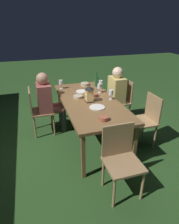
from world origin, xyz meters
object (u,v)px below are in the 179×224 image
Objects in this scene: wine_glass_c at (101,83)px; bowl_dip at (78,97)px; lantern_centerpiece at (89,93)px; bowl_salad at (85,84)px; chair_head_near at (121,157)px; chair_side_left_a at (146,118)px; green_bottle_on_table at (96,81)px; person_in_mustard at (114,93)px; plate_a at (97,107)px; wine_glass_b at (61,83)px; wine_glass_d at (111,93)px; chair_side_left_b at (122,99)px; person_in_rust at (48,100)px; bowl_bread at (94,95)px; wine_glass_a at (99,87)px; plate_b at (82,91)px; bowl_olives at (104,118)px; chair_side_right_b at (38,109)px; dining_table at (90,103)px.

bowl_dip is at bearing 120.92° from wine_glass_c.
bowl_salad is (0.86, -0.17, -0.12)m from lantern_centerpiece.
chair_head_near is at bearing 175.75° from bowl_salad.
chair_side_left_a is 3.00× the size of green_bottle_on_table.
person_in_mustard is 4.81× the size of plate_a.
wine_glass_d is at bearing -139.52° from wine_glass_b.
lantern_centerpiece reaches higher than wine_glass_b.
chair_head_near is 5.15× the size of wine_glass_c.
person_in_rust reaches higher than chair_side_left_b.
green_bottle_on_table is 2.25× the size of bowl_bread.
bowl_dip is (-0.28, 0.80, 0.12)m from person_in_mustard.
chair_side_left_a and chair_side_left_b have the same top height.
chair_head_near is at bearing -173.67° from bowl_dip.
wine_glass_a is 0.35m from plate_b.
wine_glass_b is at bearing 38.54° from bowl_bread.
chair_side_left_a is at bearing -121.12° from person_in_rust.
bowl_dip is at bearing 109.25° from person_in_mustard.
green_bottle_on_table is at bearing -15.45° from bowl_olives.
wine_glass_a is 0.69m from plate_a.
wine_glass_d is 0.43m from plate_a.
chair_side_left_b is 3.28× the size of lantern_centerpiece.
green_bottle_on_table is at bearing -95.81° from wine_glass_b.
wine_glass_d reaches higher than bowl_bread.
wine_glass_c is at bearing -59.08° from bowl_dip.
bowl_bread reaches higher than bowl_dip.
bowl_salad is (0.36, 0.49, 0.13)m from person_in_mustard.
plate_b is 0.34m from bowl_bread.
chair_head_near reaches higher than bowl_bread.
chair_head_near is (-1.69, -0.64, -0.15)m from person_in_rust.
wine_glass_b is at bearing 48.09° from plate_b.
wine_glass_b is (0.30, -0.29, 0.22)m from person_in_rust.
person_in_mustard is at bearing -67.90° from wine_glass_a.
person_in_rust reaches higher than green_bottle_on_table.
wine_glass_c is (1.73, -0.38, 0.37)m from chair_head_near.
wine_glass_a is 1.09m from bowl_olives.
chair_side_right_b is at bearing 58.18° from lantern_centerpiece.
person_in_rust is at bearing 135.25° from wine_glass_b.
chair_side_left_a is 1.46m from bowl_salad.
wine_glass_a is at bearing -124.85° from wine_glass_b.
chair_side_left_b is at bearing -117.60° from bowl_salad.
plate_a is at bearing 127.58° from wine_glass_d.
person_in_mustard is at bearing -106.68° from wine_glass_b.
wine_glass_d is (-0.75, 0.01, 0.01)m from green_bottle_on_table.
bowl_salad is at bearing 28.71° from chair_side_left_a.
dining_table is 2.28× the size of chair_head_near.
chair_side_right_b is at bearing 82.66° from wine_glass_a.
bowl_dip is at bearing 7.84° from bowl_olives.
person_in_mustard reaches higher than wine_glass_c.
wine_glass_c is 1.00× the size of wine_glass_d.
wine_glass_d is at bearing -167.30° from bowl_salad.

